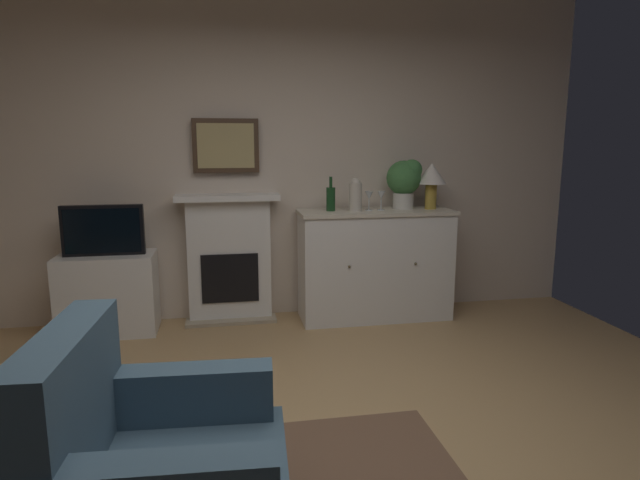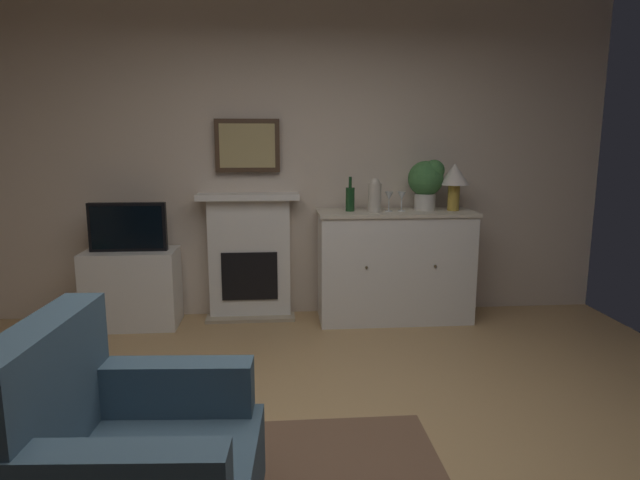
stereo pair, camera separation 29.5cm
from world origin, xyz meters
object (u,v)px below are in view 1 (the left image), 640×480
wine_bottle (331,198)px  tv_set (103,230)px  armchair (154,476)px  wine_glass_center (381,196)px  wine_glass_left (369,196)px  vase_decorative (355,195)px  tv_cabinet (108,294)px  framed_picture (226,146)px  sideboard_cabinet (375,264)px  table_lamp (432,177)px  fireplace_unit (229,258)px  potted_plant_small (405,179)px

wine_bottle → tv_set: 1.85m
tv_set → armchair: 2.74m
wine_bottle → armchair: (-1.18, -2.66, -0.68)m
wine_glass_center → wine_glass_left: bearing=-176.2°
wine_glass_center → tv_set: 2.28m
vase_decorative → tv_cabinet: 2.17m
framed_picture → vase_decorative: framed_picture is taller
sideboard_cabinet → wine_bottle: size_ratio=4.59×
table_lamp → tv_set: table_lamp is taller
table_lamp → tv_set: 2.75m
wine_glass_left → tv_cabinet: wine_glass_left is taller
fireplace_unit → wine_glass_center: wine_glass_center is taller
wine_bottle → framed_picture: bearing=167.2°
sideboard_cabinet → framed_picture: bearing=169.9°
fireplace_unit → vase_decorative: (1.06, -0.23, 0.55)m
potted_plant_small → wine_glass_center: bearing=-168.4°
sideboard_cabinet → potted_plant_small: potted_plant_small is taller
table_lamp → wine_glass_left: table_lamp is taller
fireplace_unit → tv_set: fireplace_unit is taller
framed_picture → table_lamp: size_ratio=1.37×
table_lamp → wine_glass_center: (-0.45, -0.00, -0.16)m
wine_glass_center → tv_cabinet: size_ratio=0.22×
sideboard_cabinet → tv_cabinet: 2.23m
armchair → potted_plant_small: bearing=55.5°
fireplace_unit → vase_decorative: bearing=-12.1°
table_lamp → wine_glass_left: (-0.56, -0.01, -0.16)m
fireplace_unit → sideboard_cabinet: bearing=-8.1°
sideboard_cabinet → table_lamp: 0.90m
wine_bottle → vase_decorative: size_ratio=1.03×
wine_glass_center → vase_decorative: 0.25m
wine_bottle → vase_decorative: wine_bottle is taller
armchair → fireplace_unit: bearing=83.6°
wine_glass_left → tv_set: (-2.16, -0.00, -0.23)m
sideboard_cabinet → wine_bottle: (-0.39, 0.03, 0.58)m
framed_picture → wine_glass_left: size_ratio=3.33×
wine_glass_left → table_lamp: bearing=0.8°
vase_decorative → wine_glass_left: bearing=17.8°
wine_glass_center → sideboard_cabinet: bearing=178.8°
wine_bottle → tv_cabinet: bearing=-179.6°
sideboard_cabinet → armchair: 3.06m
sideboard_cabinet → armchair: bearing=-120.8°
wine_glass_center → wine_bottle: bearing=176.3°
tv_set → potted_plant_small: size_ratio=1.44×
vase_decorative → tv_set: 2.05m
wine_bottle → tv_cabinet: wine_bottle is taller
wine_bottle → tv_cabinet: size_ratio=0.39×
tv_cabinet → wine_glass_left: bearing=-0.6°
tv_cabinet → armchair: size_ratio=0.82×
framed_picture → sideboard_cabinet: 1.63m
fireplace_unit → tv_cabinet: bearing=-170.6°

